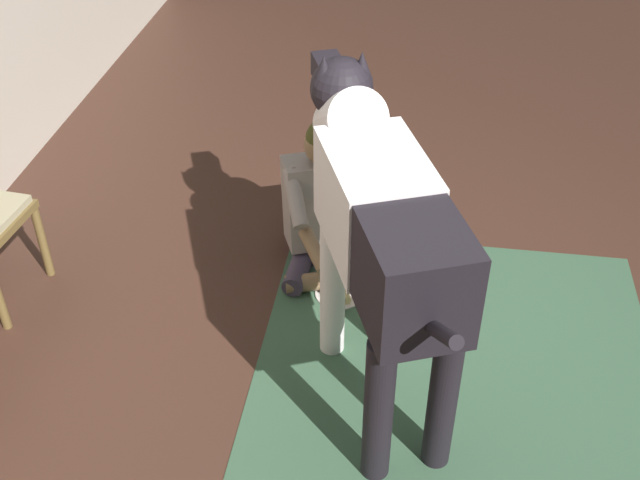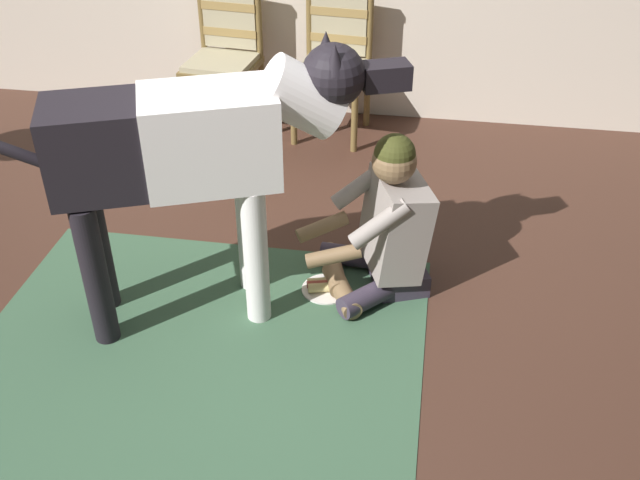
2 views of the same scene
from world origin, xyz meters
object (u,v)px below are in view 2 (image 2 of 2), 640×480
dining_chair_right_of_pair (335,55)px  hot_dog_on_plate (326,286)px  dining_chair_left_of_pair (225,49)px  large_dog (197,149)px  person_sitting_on_floor (385,227)px

dining_chair_right_of_pair → hot_dog_on_plate: bearing=-82.8°
dining_chair_left_of_pair → hot_dog_on_plate: bearing=-61.7°
dining_chair_left_of_pair → large_dog: 2.12m
large_dog → dining_chair_right_of_pair: bearing=81.8°
dining_chair_left_of_pair → person_sitting_on_floor: bearing=-53.9°
dining_chair_left_of_pair → person_sitting_on_floor: size_ratio=1.18×
dining_chair_right_of_pair → dining_chair_left_of_pair: bearing=-180.0°
dining_chair_left_of_pair → hot_dog_on_plate: (0.99, -1.83, -0.52)m
dining_chair_right_of_pair → large_dog: (-0.30, -2.04, 0.32)m
person_sitting_on_floor → hot_dog_on_plate: person_sitting_on_floor is taller
person_sitting_on_floor → hot_dog_on_plate: 0.43m
person_sitting_on_floor → hot_dog_on_plate: size_ratio=3.37×
dining_chair_left_of_pair → person_sitting_on_floor: 2.15m
large_dog → hot_dog_on_plate: large_dog is taller
dining_chair_right_of_pair → person_sitting_on_floor: (0.50, -1.73, -0.20)m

